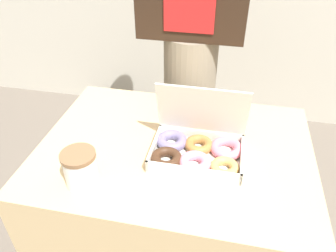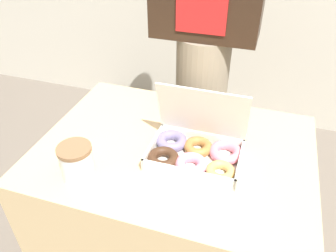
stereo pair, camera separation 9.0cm
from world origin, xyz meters
name	(u,v)px [view 2 (the right image)]	position (x,y,z in m)	size (l,w,h in m)	color
table	(173,217)	(0.00, 0.00, 0.37)	(0.91, 0.67, 0.74)	tan
donut_box	(195,150)	(0.08, -0.03, 0.77)	(0.33, 0.23, 0.23)	white
coffee_cup	(77,162)	(-0.23, -0.22, 0.79)	(0.10, 0.10, 0.11)	white
person_customer	(205,31)	(-0.04, 0.57, 0.94)	(0.46, 0.25, 1.74)	gray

